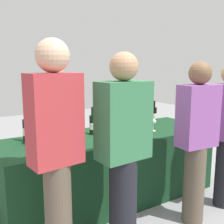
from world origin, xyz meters
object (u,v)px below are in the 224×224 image
(wine_bottle_4, at_px, (137,118))
(wine_bottle_6, at_px, (154,115))
(guest_2, at_px, (197,138))
(wine_bottle_2, at_px, (93,125))
(wine_glass_0, at_px, (53,137))
(wine_glass_2, at_px, (153,122))
(wine_bottle_3, at_px, (106,120))
(ice_bucket, at_px, (41,135))
(wine_bottle_5, at_px, (148,118))
(wine_glass_1, at_px, (117,127))
(guest_0, at_px, (56,150))
(wine_bottle_0, at_px, (26,130))
(guest_1, at_px, (123,149))
(wine_bottle_1, at_px, (67,125))
(server_pouring, at_px, (56,122))

(wine_bottle_4, xyz_separation_m, wine_bottle_6, (0.34, 0.09, -0.00))
(guest_2, bearing_deg, wine_bottle_2, 129.78)
(wine_glass_0, xyz_separation_m, wine_glass_2, (1.21, -0.04, 0.01))
(wine_bottle_3, relative_size, ice_bucket, 1.49)
(wine_bottle_5, xyz_separation_m, wine_bottle_6, (0.22, 0.14, 0.00))
(ice_bucket, height_order, guest_2, guest_2)
(wine_glass_2, xyz_separation_m, guest_2, (-0.05, -0.68, -0.03))
(wine_glass_1, relative_size, guest_2, 0.09)
(wine_glass_1, bearing_deg, wine_bottle_6, 22.62)
(ice_bucket, xyz_separation_m, guest_0, (-0.12, -0.79, 0.09))
(wine_bottle_4, bearing_deg, wine_bottle_2, -177.49)
(wine_bottle_0, relative_size, wine_bottle_5, 1.09)
(wine_bottle_2, xyz_separation_m, wine_bottle_6, (0.99, 0.12, -0.00))
(wine_bottle_3, relative_size, wine_glass_2, 2.28)
(wine_bottle_4, xyz_separation_m, guest_1, (-0.84, -0.93, -0.00))
(wine_bottle_5, bearing_deg, guest_0, -151.21)
(guest_0, bearing_deg, wine_bottle_4, 25.01)
(wine_glass_0, bearing_deg, guest_2, -31.73)
(wine_bottle_2, height_order, wine_bottle_4, wine_bottle_2)
(guest_1, bearing_deg, wine_glass_2, 33.47)
(wine_bottle_1, xyz_separation_m, guest_1, (0.07, -0.98, -0.01))
(wine_bottle_2, xyz_separation_m, wine_glass_0, (-0.53, -0.20, -0.02))
(wine_bottle_1, bearing_deg, guest_0, -116.18)
(server_pouring, relative_size, guest_1, 0.95)
(wine_bottle_4, bearing_deg, wine_glass_2, -82.59)
(wine_glass_1, bearing_deg, guest_2, -57.02)
(wine_bottle_3, xyz_separation_m, wine_bottle_5, (0.55, -0.09, -0.02))
(wine_bottle_0, height_order, wine_glass_0, wine_bottle_0)
(wine_bottle_3, relative_size, wine_glass_1, 2.27)
(wine_bottle_2, relative_size, guest_1, 0.19)
(guest_0, xyz_separation_m, guest_2, (1.35, -0.08, -0.10))
(wine_bottle_1, height_order, ice_bucket, wine_bottle_1)
(server_pouring, bearing_deg, wine_bottle_3, 131.16)
(wine_bottle_3, xyz_separation_m, ice_bucket, (-0.81, -0.12, -0.04))
(wine_glass_0, height_order, ice_bucket, ice_bucket)
(wine_bottle_2, xyz_separation_m, wine_glass_2, (0.68, -0.23, -0.00))
(wine_bottle_2, relative_size, guest_0, 0.18)
(wine_glass_2, bearing_deg, wine_glass_0, 178.23)
(wine_bottle_5, bearing_deg, wine_bottle_1, 174.29)
(server_pouring, distance_m, guest_2, 1.70)
(wine_bottle_0, height_order, guest_2, guest_2)
(wine_bottle_3, relative_size, guest_1, 0.21)
(wine_bottle_2, height_order, wine_bottle_6, wine_bottle_2)
(wine_bottle_4, xyz_separation_m, wine_bottle_5, (0.12, -0.05, -0.00))
(wine_glass_1, bearing_deg, wine_glass_0, 178.36)
(server_pouring, height_order, guest_0, guest_0)
(wine_bottle_6, xyz_separation_m, ice_bucket, (-1.59, -0.17, -0.02))
(wine_glass_1, bearing_deg, guest_0, -145.40)
(wine_bottle_3, bearing_deg, wine_glass_1, -97.12)
(guest_1, bearing_deg, wine_bottle_4, 44.01)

